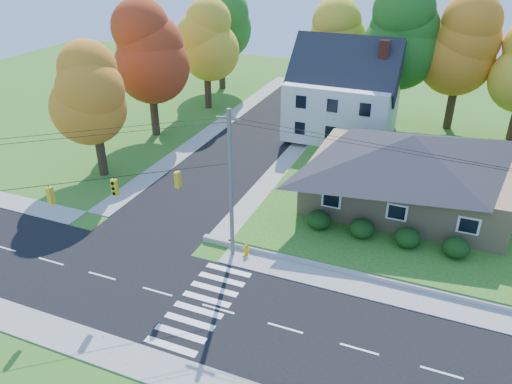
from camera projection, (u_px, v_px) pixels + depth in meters
ground at (218, 309)px, 28.12m from camera, size 120.00×120.00×0.00m
road_main at (218, 309)px, 28.12m from camera, size 90.00×8.00×0.02m
road_cross at (259, 134)px, 52.07m from camera, size 8.00×44.00×0.02m
sidewalk_north at (252, 260)px, 32.19m from camera, size 90.00×2.00×0.08m
sidewalk_south at (173, 373)px, 24.01m from camera, size 90.00×2.00×0.08m
lawn at (474, 188)px, 40.82m from camera, size 30.00×30.00×0.50m
ranch_house at (409, 168)px, 37.00m from camera, size 14.60×10.60×5.40m
colonial_house at (343, 95)px, 48.87m from camera, size 10.40×8.40×9.60m
hedge_row at (384, 233)px, 33.09m from camera, size 10.70×1.70×1.27m
traffic_infrastructure at (224, 219)px, 26.87m from camera, size 38.10×10.66×10.00m
tree_lot_0 at (340, 43)px, 52.73m from camera, size 6.72×6.72×12.51m
tree_lot_1 at (398, 36)px, 49.28m from camera, size 7.84×7.84×14.60m
tree_lot_2 at (462, 46)px, 48.39m from camera, size 7.28×7.28×13.56m
tree_west_0 at (92, 94)px, 40.30m from camera, size 6.16×6.16×11.47m
tree_west_1 at (148, 52)px, 48.21m from camera, size 7.28×7.28×13.56m
tree_west_2 at (206, 41)px, 56.36m from camera, size 6.72×6.72×12.51m
tree_west_3 at (220, 17)px, 62.97m from camera, size 7.84×7.84×14.60m
white_car at (288, 106)px, 58.25m from camera, size 2.26×3.96×1.23m
fire_hydrant at (246, 250)px, 32.59m from camera, size 0.48×0.37×0.83m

